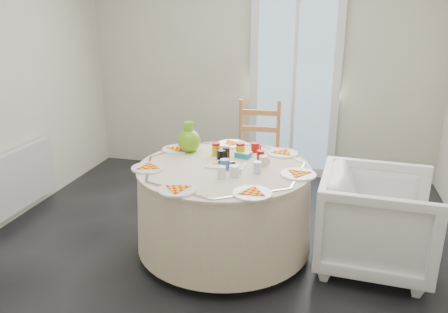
% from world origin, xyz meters
% --- Properties ---
extents(floor, '(4.00, 4.00, 0.00)m').
position_xyz_m(floor, '(0.00, 0.00, 0.00)').
color(floor, black).
rests_on(floor, ground).
extents(wall_back, '(4.00, 0.02, 2.60)m').
position_xyz_m(wall_back, '(0.00, 2.00, 1.30)').
color(wall_back, '#BCB5A3').
rests_on(wall_back, floor).
extents(glass_door, '(1.00, 0.08, 2.10)m').
position_xyz_m(glass_door, '(0.40, 1.95, 1.05)').
color(glass_door, silver).
rests_on(glass_door, floor).
extents(radiator, '(0.07, 1.00, 0.55)m').
position_xyz_m(radiator, '(-1.94, 0.20, 0.38)').
color(radiator, silver).
rests_on(radiator, floor).
extents(table, '(1.36, 1.36, 0.69)m').
position_xyz_m(table, '(0.04, 0.07, 0.38)').
color(table, beige).
rests_on(table, floor).
extents(wooden_chair, '(0.47, 0.44, 1.01)m').
position_xyz_m(wooden_chair, '(0.12, 1.14, 0.47)').
color(wooden_chair, '#B87942').
rests_on(wooden_chair, floor).
extents(armchair, '(0.80, 0.85, 0.82)m').
position_xyz_m(armchair, '(1.19, 0.11, 0.39)').
color(armchair, white).
rests_on(armchair, floor).
extents(place_settings, '(1.72, 1.72, 0.03)m').
position_xyz_m(place_settings, '(0.04, 0.07, 0.77)').
color(place_settings, silver).
rests_on(place_settings, table).
extents(jar_cluster, '(0.49, 0.37, 0.13)m').
position_xyz_m(jar_cluster, '(0.09, 0.27, 0.82)').
color(jar_cluster, '#934B1C').
rests_on(jar_cluster, table).
extents(butter_tub, '(0.14, 0.12, 0.05)m').
position_xyz_m(butter_tub, '(0.14, 0.31, 0.79)').
color(butter_tub, '#1381AD').
rests_on(butter_tub, table).
extents(green_pitcher, '(0.24, 0.24, 0.25)m').
position_xyz_m(green_pitcher, '(-0.33, 0.35, 0.87)').
color(green_pitcher, '#65A01A').
rests_on(green_pitcher, table).
extents(cheese_platter, '(0.29, 0.19, 0.04)m').
position_xyz_m(cheese_platter, '(0.05, 0.08, 0.77)').
color(cheese_platter, white).
rests_on(cheese_platter, table).
extents(mugs_glasses, '(0.63, 0.63, 0.10)m').
position_xyz_m(mugs_glasses, '(0.16, 0.10, 0.81)').
color(mugs_glasses, '#AFABAB').
rests_on(mugs_glasses, table).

